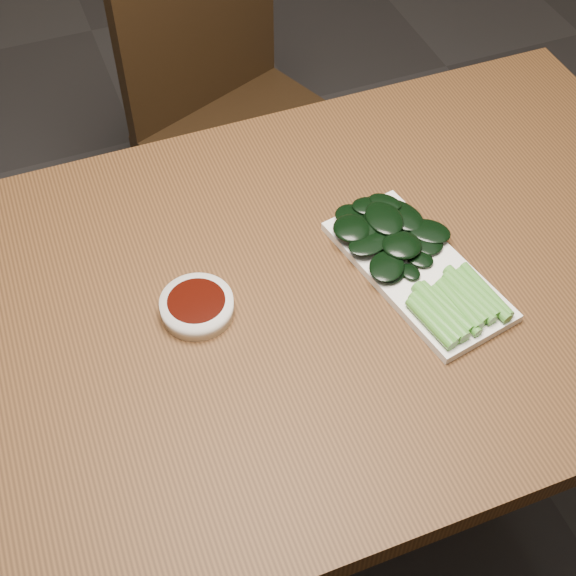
{
  "coord_description": "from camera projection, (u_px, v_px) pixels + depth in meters",
  "views": [
    {
      "loc": [
        -0.26,
        -0.69,
        1.66
      ],
      "look_at": [
        0.0,
        0.0,
        0.76
      ],
      "focal_mm": 50.0,
      "sensor_mm": 36.0,
      "label": 1
    }
  ],
  "objects": [
    {
      "name": "table",
      "position": [
        286.0,
        323.0,
        1.23
      ],
      "size": [
        1.4,
        0.8,
        0.75
      ],
      "color": "#4D2E16",
      "rests_on": "ground"
    },
    {
      "name": "sauce_bowl",
      "position": [
        197.0,
        306.0,
        1.14
      ],
      "size": [
        0.1,
        0.1,
        0.03
      ],
      "color": "white",
      "rests_on": "table"
    },
    {
      "name": "ground",
      "position": [
        287.0,
        511.0,
        1.75
      ],
      "size": [
        6.0,
        6.0,
        0.0
      ],
      "primitive_type": "plane",
      "color": "#2A2828",
      "rests_on": "ground"
    },
    {
      "name": "chair_far",
      "position": [
        237.0,
        111.0,
        1.86
      ],
      "size": [
        0.56,
        0.56,
        0.89
      ],
      "rotation": [
        0.0,
        0.0,
        0.39
      ],
      "color": "black",
      "rests_on": "ground"
    },
    {
      "name": "serving_plate",
      "position": [
        417.0,
        270.0,
        1.19
      ],
      "size": [
        0.2,
        0.33,
        0.01
      ],
      "rotation": [
        0.0,
        0.0,
        0.2
      ],
      "color": "white",
      "rests_on": "table"
    },
    {
      "name": "gai_lan",
      "position": [
        411.0,
        258.0,
        1.18
      ],
      "size": [
        0.19,
        0.32,
        0.03
      ],
      "color": "#4E9433",
      "rests_on": "serving_plate"
    }
  ]
}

